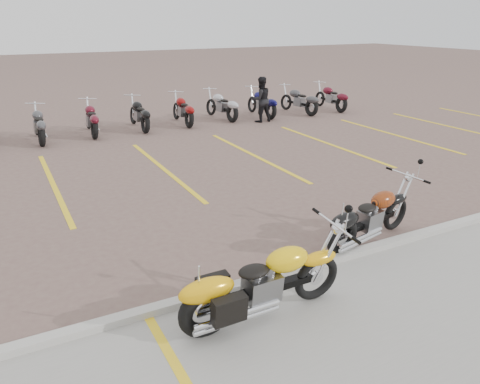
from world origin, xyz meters
name	(u,v)px	position (x,y,z in m)	size (l,w,h in m)	color
ground	(234,226)	(0.00, 0.00, 0.00)	(100.00, 100.00, 0.00)	#725C51
concrete_apron	(422,379)	(0.00, -4.50, 0.01)	(60.00, 5.00, 0.01)	#9E9B93
curb	(293,271)	(0.00, -2.00, 0.06)	(60.00, 0.18, 0.12)	#ADAAA3
parking_stripes	(164,169)	(0.00, 4.00, 0.00)	(38.00, 5.50, 0.01)	yellow
yellow_cruiser	(259,285)	(-1.02, -2.70, 0.48)	(2.35, 0.34, 0.97)	black
flame_cruiser	(367,219)	(1.71, -1.69, 0.44)	(2.14, 0.58, 0.89)	black
person_b	(261,100)	(5.18, 7.93, 0.83)	(0.81, 0.63, 1.67)	black
bg_bike_row	(114,116)	(-0.05, 8.88, 0.55)	(18.85, 2.02, 1.10)	black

